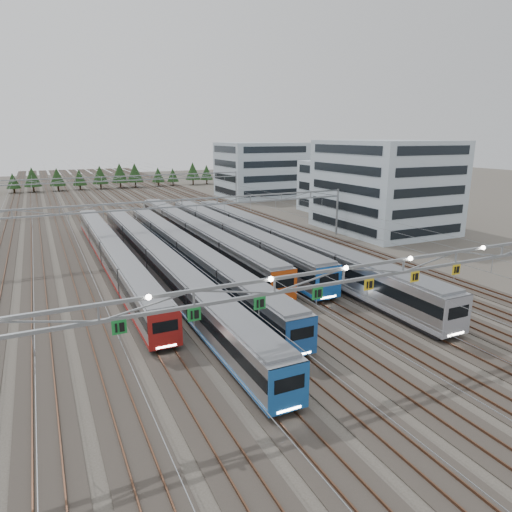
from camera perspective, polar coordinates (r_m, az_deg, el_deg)
name	(u,v)px	position (r m, az deg, el deg)	size (l,w,h in m)	color
ground	(339,367)	(36.06, 10.32, -13.51)	(400.00, 400.00, 0.00)	#47423A
track_bed	(118,196)	(127.81, -16.92, 7.23)	(54.00, 260.00, 5.42)	#2D2823
train_a	(112,253)	(62.74, -17.61, 0.36)	(2.77, 55.06, 3.61)	black
train_b	(158,261)	(56.99, -12.13, -0.64)	(2.84, 64.92, 3.70)	black
train_c	(187,253)	(60.52, -8.58, 0.40)	(2.80, 58.12, 3.64)	black
train_d	(195,234)	(71.49, -7.62, 2.78)	(3.02, 57.20, 3.94)	black
train_e	(232,236)	(69.10, -2.98, 2.55)	(3.16, 51.33, 4.12)	black
train_f	(280,242)	(64.89, 3.06, 1.75)	(3.16, 61.82, 4.13)	black
gantry_near	(344,278)	(33.20, 10.94, -2.77)	(56.36, 0.61, 8.08)	gray
gantry_mid	(182,209)	(68.98, -9.22, 5.80)	(56.36, 0.36, 8.00)	gray
gantry_far	(127,182)	(112.57, -15.88, 8.87)	(56.36, 0.36, 8.00)	gray
depot_bldg_south	(384,186)	(86.86, 15.73, 8.40)	(18.00, 22.00, 16.18)	#A8BAC8
depot_bldg_mid	(342,187)	(106.03, 10.64, 8.47)	(14.00, 16.00, 11.42)	#A8BAC8
depot_bldg_north	(261,170)	(132.07, 0.59, 10.73)	(22.00, 18.00, 15.10)	#A8BAC8
treeline	(117,175)	(160.07, -16.93, 9.62)	(106.40, 5.60, 7.02)	#332114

